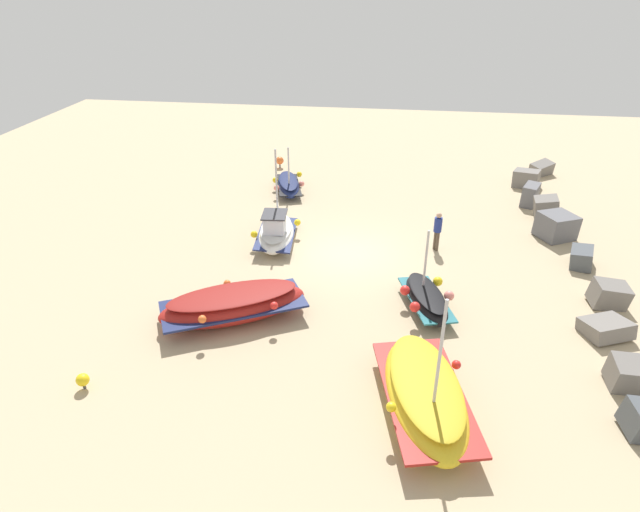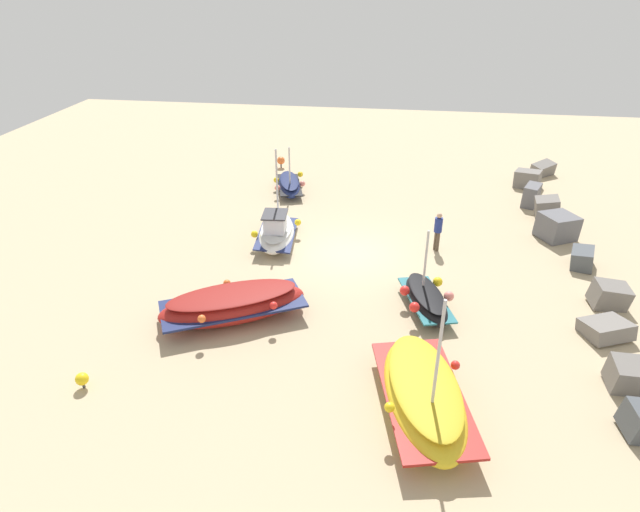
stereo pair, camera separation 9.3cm
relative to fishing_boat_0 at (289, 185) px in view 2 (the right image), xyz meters
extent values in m
plane|color=tan|center=(6.40, 3.69, -0.36)|extent=(50.61, 50.61, 0.00)
ellipsoid|color=navy|center=(0.00, 0.00, -0.04)|extent=(3.48, 1.93, 0.67)
cube|color=black|center=(0.00, 0.00, -0.01)|extent=(3.35, 1.92, 0.09)
ellipsoid|color=#151E45|center=(0.00, 0.00, 0.23)|extent=(3.05, 1.68, 0.13)
cylinder|color=#B7B7BC|center=(0.51, 0.14, 1.21)|extent=(0.08, 0.08, 1.86)
sphere|color=#EA7F75|center=(1.01, -0.40, 0.18)|extent=(0.29, 0.29, 0.29)
sphere|color=#EA7F75|center=(0.10, 0.70, 0.13)|extent=(0.29, 0.29, 0.29)
sphere|color=yellow|center=(-0.11, -0.70, 0.18)|extent=(0.29, 0.29, 0.29)
sphere|color=yellow|center=(-1.01, 0.40, 0.22)|extent=(0.29, 0.29, 0.29)
ellipsoid|color=maroon|center=(11.50, 0.40, 0.13)|extent=(3.82, 5.12, 1.01)
cube|color=navy|center=(11.50, 0.40, 0.18)|extent=(3.78, 4.98, 0.11)
ellipsoid|color=maroon|center=(11.50, 0.40, 0.54)|extent=(3.35, 4.50, 0.18)
sphere|color=red|center=(11.87, 1.86, 0.51)|extent=(0.25, 0.25, 0.25)
sphere|color=orange|center=(10.60, -0.06, 0.41)|extent=(0.25, 0.25, 0.25)
sphere|color=orange|center=(12.90, -0.15, 0.51)|extent=(0.25, 0.25, 0.25)
ellipsoid|color=white|center=(5.78, 0.61, -0.01)|extent=(3.57, 1.77, 0.81)
cube|color=navy|center=(5.78, 0.61, 0.03)|extent=(3.44, 1.77, 0.17)
ellipsoid|color=beige|center=(5.78, 0.61, 0.29)|extent=(3.14, 1.52, 0.21)
cube|color=silver|center=(6.13, 0.64, 0.69)|extent=(1.09, 0.92, 0.68)
cube|color=#333338|center=(6.13, 0.64, 1.06)|extent=(1.27, 1.07, 0.06)
cylinder|color=#B7B7BC|center=(5.17, 0.56, 1.91)|extent=(0.08, 0.08, 3.13)
sphere|color=yellow|center=(5.11, 1.39, 0.28)|extent=(0.29, 0.29, 0.29)
sphere|color=yellow|center=(6.46, -0.17, 0.26)|extent=(0.29, 0.29, 0.29)
ellipsoid|color=gold|center=(14.92, 6.48, 0.15)|extent=(4.91, 2.89, 1.09)
cube|color=maroon|center=(14.92, 6.48, 0.20)|extent=(4.74, 2.89, 0.15)
ellipsoid|color=gold|center=(14.92, 6.48, 0.58)|extent=(4.31, 2.52, 0.22)
cylinder|color=#B7B7BC|center=(15.65, 6.64, 2.13)|extent=(0.08, 0.08, 2.93)
sphere|color=yellow|center=(15.93, 5.62, 0.60)|extent=(0.25, 0.25, 0.25)
sphere|color=red|center=(13.91, 7.34, 0.44)|extent=(0.25, 0.25, 0.25)
ellipsoid|color=black|center=(10.04, 6.69, -0.01)|extent=(3.25, 1.96, 0.73)
cube|color=#1E6670|center=(10.04, 6.69, 0.02)|extent=(3.14, 1.95, 0.09)
ellipsoid|color=black|center=(10.04, 6.69, 0.28)|extent=(2.85, 1.71, 0.14)
cylinder|color=#B7B7BC|center=(9.65, 6.57, 1.37)|extent=(0.08, 0.08, 2.06)
sphere|color=yellow|center=(9.07, 7.11, 0.18)|extent=(0.34, 0.34, 0.34)
sphere|color=red|center=(9.98, 5.96, 0.27)|extent=(0.34, 0.34, 0.34)
sphere|color=#EA7F75|center=(10.09, 7.42, 0.26)|extent=(0.34, 0.34, 0.34)
sphere|color=red|center=(11.00, 6.27, 0.30)|extent=(0.34, 0.34, 0.34)
cylinder|color=brown|center=(5.50, 7.19, 0.06)|extent=(0.14, 0.14, 0.83)
cylinder|color=brown|center=(5.64, 7.27, 0.06)|extent=(0.14, 0.14, 0.83)
cylinder|color=navy|center=(5.57, 7.23, 0.77)|extent=(0.32, 0.32, 0.60)
sphere|color=tan|center=(5.57, 7.23, 1.18)|extent=(0.22, 0.22, 0.22)
cube|color=slate|center=(-4.41, 13.45, -0.02)|extent=(1.48, 1.46, 0.93)
cube|color=slate|center=(-2.44, 12.26, 0.08)|extent=(1.44, 1.56, 0.98)
cube|color=slate|center=(0.12, 11.96, 0.15)|extent=(1.35, 1.07, 1.04)
cube|color=slate|center=(1.81, 12.32, 0.17)|extent=(0.98, 1.22, 1.29)
cube|color=slate|center=(3.69, 12.35, 0.17)|extent=(1.78, 1.86, 1.14)
cube|color=#4C5156|center=(6.16, 12.74, 0.00)|extent=(1.35, 1.17, 0.80)
cube|color=slate|center=(8.95, 12.88, 0.06)|extent=(0.99, 1.26, 1.04)
cube|color=slate|center=(10.76, 12.26, -0.10)|extent=(1.58, 1.69, 0.72)
cube|color=slate|center=(13.21, 12.18, 0.07)|extent=(0.99, 1.23, 1.01)
cylinder|color=#3F3F42|center=(-3.59, -1.20, -0.26)|extent=(0.08, 0.08, 0.19)
sphere|color=orange|center=(-3.59, -1.20, 0.06)|extent=(0.45, 0.45, 0.45)
cylinder|color=#3F3F42|center=(15.38, -2.77, -0.30)|extent=(0.08, 0.08, 0.13)
sphere|color=yellow|center=(15.38, -2.77, -0.05)|extent=(0.36, 0.36, 0.36)
camera|label=1|loc=(25.86, 5.29, 10.00)|focal=30.50mm
camera|label=2|loc=(25.85, 5.38, 10.00)|focal=30.50mm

